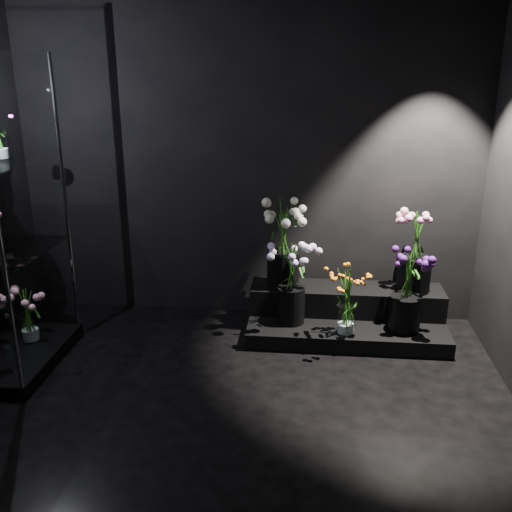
# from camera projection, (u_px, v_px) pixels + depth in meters

# --- Properties ---
(floor) EXTENTS (4.00, 4.00, 0.00)m
(floor) POSITION_uv_depth(u_px,v_px,m) (212.00, 446.00, 3.46)
(floor) COLOR black
(floor) RESTS_ON ground
(wall_back) EXTENTS (4.00, 0.00, 4.00)m
(wall_back) POSITION_uv_depth(u_px,v_px,m) (248.00, 162.00, 4.89)
(wall_back) COLOR black
(wall_back) RESTS_ON floor
(wall_front) EXTENTS (4.00, 0.00, 4.00)m
(wall_front) POSITION_uv_depth(u_px,v_px,m) (20.00, 496.00, 1.13)
(wall_front) COLOR black
(wall_front) RESTS_ON floor
(display_riser) EXTENTS (1.65, 0.73, 0.37)m
(display_riser) POSITION_uv_depth(u_px,v_px,m) (346.00, 315.00, 4.90)
(display_riser) COLOR black
(display_riser) RESTS_ON floor
(bouquet_orange_bells) EXTENTS (0.32, 0.32, 0.56)m
(bouquet_orange_bells) POSITION_uv_depth(u_px,v_px,m) (347.00, 300.00, 4.51)
(bouquet_orange_bells) COLOR white
(bouquet_orange_bells) RESTS_ON display_riser
(bouquet_lilac) EXTENTS (0.43, 0.43, 0.69)m
(bouquet_lilac) POSITION_uv_depth(u_px,v_px,m) (291.00, 277.00, 4.67)
(bouquet_lilac) COLOR black
(bouquet_lilac) RESTS_ON display_riser
(bouquet_purple) EXTENTS (0.36, 0.36, 0.65)m
(bouquet_purple) POSITION_uv_depth(u_px,v_px,m) (407.00, 289.00, 4.54)
(bouquet_purple) COLOR black
(bouquet_purple) RESTS_ON display_riser
(bouquet_cream_roses) EXTENTS (0.50, 0.50, 0.76)m
(bouquet_cream_roses) POSITION_uv_depth(u_px,v_px,m) (284.00, 239.00, 4.81)
(bouquet_cream_roses) COLOR black
(bouquet_cream_roses) RESTS_ON display_riser
(bouquet_pink_roses) EXTENTS (0.42, 0.42, 0.73)m
(bouquet_pink_roses) POSITION_uv_depth(u_px,v_px,m) (416.00, 246.00, 4.73)
(bouquet_pink_roses) COLOR black
(bouquet_pink_roses) RESTS_ON display_riser
(bouquet_case_base_pink) EXTENTS (0.40, 0.40, 0.42)m
(bouquet_case_base_pink) POSITION_uv_depth(u_px,v_px,m) (28.00, 313.00, 4.49)
(bouquet_case_base_pink) COLOR white
(bouquet_case_base_pink) RESTS_ON display_case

